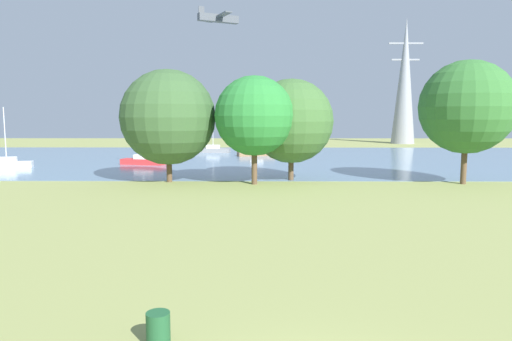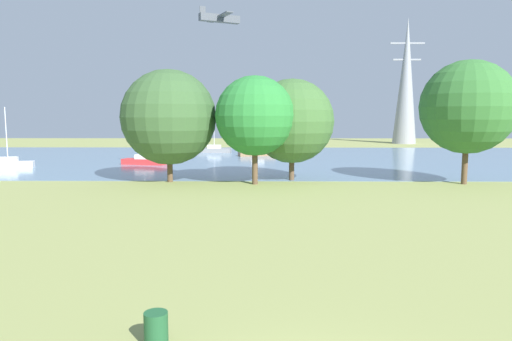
% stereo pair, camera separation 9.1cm
% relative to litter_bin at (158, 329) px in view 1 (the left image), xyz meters
% --- Properties ---
extents(ground_plane, '(160.00, 160.00, 0.00)m').
position_rel_litter_bin_xyz_m(ground_plane, '(3.66, 19.33, -0.40)').
color(ground_plane, '#8C9351').
extents(litter_bin, '(0.56, 0.56, 0.80)m').
position_rel_litter_bin_xyz_m(litter_bin, '(0.00, 0.00, 0.00)').
color(litter_bin, '#1E512D').
rests_on(litter_bin, ground).
extents(water_surface, '(140.00, 40.00, 0.02)m').
position_rel_litter_bin_xyz_m(water_surface, '(3.66, 47.33, -0.39)').
color(water_surface, '#62839F').
rests_on(water_surface, ground).
extents(sailboat_red, '(5.02, 2.55, 7.06)m').
position_rel_litter_bin_xyz_m(sailboat_red, '(-10.39, 40.28, 0.06)').
color(sailboat_red, red).
rests_on(sailboat_red, water_surface).
extents(sailboat_brown, '(5.03, 2.76, 7.55)m').
position_rel_litter_bin_xyz_m(sailboat_brown, '(1.80, 51.22, 0.07)').
color(sailboat_brown, brown).
rests_on(sailboat_brown, water_surface).
extents(sailboat_white, '(5.03, 2.83, 6.16)m').
position_rel_litter_bin_xyz_m(sailboat_white, '(-23.50, 36.87, 0.05)').
color(sailboat_white, white).
rests_on(sailboat_white, water_surface).
extents(sailboat_gray, '(4.96, 2.12, 6.14)m').
position_rel_litter_bin_xyz_m(sailboat_gray, '(-4.39, 56.73, 0.05)').
color(sailboat_gray, gray).
rests_on(sailboat_gray, water_surface).
extents(tree_mid_shore, '(7.57, 7.57, 8.97)m').
position_rel_litter_bin_xyz_m(tree_mid_shore, '(-4.94, 26.96, 4.78)').
color(tree_mid_shore, brown).
rests_on(tree_mid_shore, ground).
extents(tree_west_far, '(6.14, 6.14, 8.37)m').
position_rel_litter_bin_xyz_m(tree_west_far, '(1.92, 25.72, 4.89)').
color(tree_west_far, brown).
rests_on(tree_west_far, ground).
extents(tree_west_near, '(6.89, 6.89, 8.31)m').
position_rel_litter_bin_xyz_m(tree_west_near, '(4.93, 28.14, 4.46)').
color(tree_west_near, brown).
rests_on(tree_west_near, ground).
extents(tree_east_far, '(7.19, 7.19, 9.57)m').
position_rel_litter_bin_xyz_m(tree_east_far, '(18.27, 26.02, 5.57)').
color(tree_east_far, brown).
rests_on(tree_east_far, ground).
extents(electricity_pylon, '(6.40, 4.40, 23.38)m').
position_rel_litter_bin_xyz_m(electricity_pylon, '(29.61, 79.23, 11.31)').
color(electricity_pylon, gray).
rests_on(electricity_pylon, ground).
extents(light_aircraft, '(6.22, 8.00, 2.10)m').
position_rel_litter_bin_xyz_m(light_aircraft, '(-4.07, 63.18, 19.70)').
color(light_aircraft, '#4C5156').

